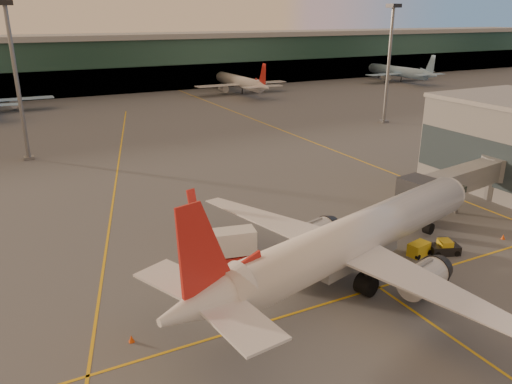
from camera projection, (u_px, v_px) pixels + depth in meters
name	position (u px, v px, depth m)	size (l,w,h in m)	color
ground	(372.00, 332.00, 39.10)	(600.00, 600.00, 0.00)	#4C4F54
taxi_markings	(134.00, 184.00, 73.13)	(100.12, 173.00, 0.01)	gold
terminal	(75.00, 64.00, 154.72)	(400.00, 20.00, 17.60)	#19382D
mast_west_near	(15.00, 71.00, 80.63)	(2.40, 2.40, 25.60)	slate
mast_east_near	(389.00, 56.00, 109.76)	(2.40, 2.40, 25.60)	slate
distant_aircraft_row	(9.00, 111.00, 128.68)	(290.00, 34.00, 13.00)	#8CBBEA
main_airplane	(351.00, 241.00, 45.60)	(39.44, 35.95, 12.09)	silver
jet_bridge	(465.00, 180.00, 61.93)	(20.40, 6.14, 5.95)	slate
catering_truck	(230.00, 246.00, 48.57)	(5.28, 3.15, 3.84)	red
gpu_cart	(419.00, 249.00, 51.32)	(2.55, 1.82, 1.36)	gold
pushback_tug	(445.00, 248.00, 51.65)	(3.33, 2.53, 1.53)	black
cone_nose	(503.00, 237.00, 55.14)	(0.44, 0.44, 0.56)	#DE490B
cone_tail	(131.00, 339.00, 37.82)	(0.45, 0.45, 0.58)	#DE490B
cone_wing_left	(257.00, 214.00, 61.46)	(0.49, 0.49, 0.62)	#DE490B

